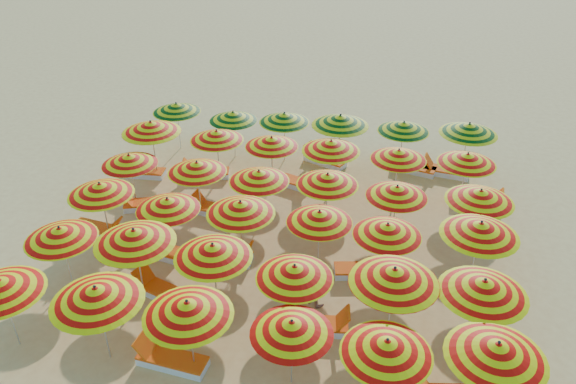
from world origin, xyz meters
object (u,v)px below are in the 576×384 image
object	(u,v)px
lounger_8	(148,204)
lounger_14	(324,160)
umbrella_2	(188,309)
umbrella_20	(259,176)
umbrella_18	(129,160)
umbrella_28	(399,155)
umbrella_5	(497,350)
umbrella_26	(272,142)
umbrella_6	(60,234)
lounger_13	(477,201)
umbrella_34	(404,127)
lounger_7	(365,270)
lounger_16	(445,171)
lounger_11	(205,173)
umbrella_24	(151,127)
lounger_4	(99,229)
umbrella_14	(241,208)
umbrella_1	(96,294)
lounger_9	(216,210)
umbrella_17	(480,229)
lounger_2	(162,291)
lounger_10	(141,172)
umbrella_19	(197,167)
umbrella_12	(100,189)
lounger_0	(171,360)
umbrella_23	(480,196)
umbrella_30	(176,108)
umbrella_35	(469,129)
umbrella_13	(168,204)
lounger_15	(412,168)
umbrella_22	(397,191)
umbrella_9	(295,272)
lounger_5	(154,249)
umbrella_32	(284,118)
beachgoer_b	(314,282)
umbrella_11	(484,287)
umbrella_27	(331,146)
umbrella_33	(340,120)
umbrella_16	(387,230)
umbrella_4	(387,347)

from	to	relation	value
lounger_8	lounger_14	size ratio (longest dim) A/B	1.00
umbrella_2	umbrella_20	xyz separation A→B (m)	(0.07, 6.30, -0.11)
umbrella_18	umbrella_28	xyz separation A→B (m)	(8.87, 2.09, 0.03)
umbrella_5	umbrella_26	bearing A→B (deg)	127.28
umbrella_6	lounger_13	world-z (taller)	umbrella_6
umbrella_34	lounger_7	bearing A→B (deg)	-96.55
umbrella_26	lounger_16	size ratio (longest dim) A/B	1.13
umbrella_6	lounger_16	size ratio (longest dim) A/B	1.37
lounger_11	umbrella_24	bearing A→B (deg)	-3.70
lounger_4	umbrella_14	bearing A→B (deg)	4.09
umbrella_1	lounger_9	world-z (taller)	umbrella_1
lounger_11	lounger_16	size ratio (longest dim) A/B	1.01
umbrella_17	lounger_2	distance (m)	8.85
umbrella_18	lounger_10	world-z (taller)	umbrella_18
umbrella_19	lounger_16	bearing A→B (deg)	28.27
lounger_7	lounger_14	size ratio (longest dim) A/B	1.00
umbrella_12	umbrella_19	distance (m)	3.11
umbrella_12	lounger_0	distance (m)	6.14
umbrella_19	lounger_9	world-z (taller)	umbrella_19
umbrella_2	umbrella_23	bearing A→B (deg)	42.76
umbrella_12	umbrella_19	size ratio (longest dim) A/B	1.20
umbrella_30	lounger_9	xyz separation A→B (m)	(2.99, -4.53, -1.66)
umbrella_35	umbrella_13	bearing A→B (deg)	-143.10
lounger_15	lounger_4	bearing A→B (deg)	47.20
umbrella_13	lounger_16	size ratio (longest dim) A/B	1.40
umbrella_22	lounger_13	distance (m)	4.22
lounger_4	lounger_16	xyz separation A→B (m)	(11.15, 6.23, 0.00)
umbrella_9	umbrella_34	bearing A→B (deg)	75.30
lounger_2	lounger_5	distance (m)	2.06
umbrella_32	lounger_13	size ratio (longest dim) A/B	1.31
umbrella_22	lounger_5	xyz separation A→B (m)	(-7.17, -2.20, -1.62)
umbrella_22	umbrella_34	bearing A→B (deg)	89.01
lounger_13	beachgoer_b	xyz separation A→B (m)	(-4.81, -6.08, 0.55)
umbrella_19	beachgoer_b	bearing A→B (deg)	-38.83
umbrella_11	umbrella_27	bearing A→B (deg)	123.60
umbrella_26	lounger_10	distance (m)	5.35
umbrella_26	umbrella_33	distance (m)	2.90
lounger_9	lounger_14	world-z (taller)	same
umbrella_19	beachgoer_b	distance (m)	5.86
umbrella_24	lounger_7	xyz separation A→B (m)	(8.29, -4.36, -1.87)
umbrella_12	lounger_14	xyz separation A→B (m)	(5.97, 6.47, -1.72)
umbrella_17	umbrella_19	distance (m)	8.96
umbrella_16	umbrella_13	bearing A→B (deg)	179.53
umbrella_22	lounger_0	xyz separation A→B (m)	(-4.99, -6.28, -1.62)
umbrella_4	umbrella_24	size ratio (longest dim) A/B	0.76
umbrella_32	umbrella_34	xyz separation A→B (m)	(4.55, 0.11, -0.01)
umbrella_2	umbrella_12	size ratio (longest dim) A/B	1.04
umbrella_20	lounger_9	size ratio (longest dim) A/B	1.39
umbrella_13	umbrella_26	bearing A→B (deg)	65.84
umbrella_17	lounger_5	bearing A→B (deg)	-178.10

